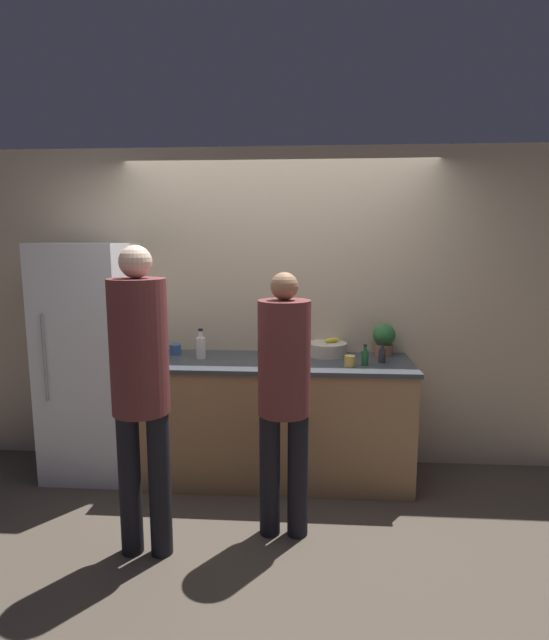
% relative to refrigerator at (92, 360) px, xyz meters
% --- Properties ---
extents(ground_plane, '(14.00, 14.00, 0.00)m').
position_rel_refrigerator_xyz_m(ground_plane, '(1.48, -0.40, -0.92)').
color(ground_plane, '#4C4238').
extents(wall_back, '(5.20, 0.06, 2.60)m').
position_rel_refrigerator_xyz_m(wall_back, '(1.48, 0.35, 0.38)').
color(wall_back, '#C6B293').
rests_on(wall_back, ground_plane).
extents(counter, '(2.08, 0.73, 0.95)m').
position_rel_refrigerator_xyz_m(counter, '(1.48, -0.00, -0.45)').
color(counter, '#9E754C').
rests_on(counter, ground_plane).
extents(refrigerator, '(0.66, 0.67, 1.85)m').
position_rel_refrigerator_xyz_m(refrigerator, '(0.00, 0.00, 0.00)').
color(refrigerator, white).
rests_on(refrigerator, ground_plane).
extents(person_left, '(0.33, 0.33, 1.84)m').
position_rel_refrigerator_xyz_m(person_left, '(0.77, -1.06, 0.16)').
color(person_left, black).
rests_on(person_left, ground_plane).
extents(person_center, '(0.32, 0.32, 1.68)m').
position_rel_refrigerator_xyz_m(person_center, '(1.58, -0.81, 0.06)').
color(person_center, black).
rests_on(person_center, ground_plane).
extents(fruit_bowl, '(0.32, 0.32, 0.14)m').
position_rel_refrigerator_xyz_m(fruit_bowl, '(1.87, 0.18, 0.08)').
color(fruit_bowl, beige).
rests_on(fruit_bowl, counter).
extents(utensil_crock, '(0.10, 0.10, 0.30)m').
position_rel_refrigerator_xyz_m(utensil_crock, '(1.46, 0.25, 0.10)').
color(utensil_crock, '#ADA393').
rests_on(utensil_crock, counter).
extents(bottle_clear, '(0.07, 0.07, 0.24)m').
position_rel_refrigerator_xyz_m(bottle_clear, '(0.88, 0.01, 0.12)').
color(bottle_clear, silver).
rests_on(bottle_clear, counter).
extents(bottle_green, '(0.05, 0.05, 0.16)m').
position_rel_refrigerator_xyz_m(bottle_green, '(2.14, -0.12, 0.09)').
color(bottle_green, '#236033').
rests_on(bottle_green, counter).
extents(bottle_dark, '(0.06, 0.06, 0.15)m').
position_rel_refrigerator_xyz_m(bottle_dark, '(2.28, -0.03, 0.09)').
color(bottle_dark, '#333338').
rests_on(bottle_dark, counter).
extents(cup_blue, '(0.09, 0.09, 0.08)m').
position_rel_refrigerator_xyz_m(cup_blue, '(0.64, 0.13, 0.07)').
color(cup_blue, '#335184').
rests_on(cup_blue, counter).
extents(cup_yellow, '(0.08, 0.08, 0.08)m').
position_rel_refrigerator_xyz_m(cup_yellow, '(2.03, -0.17, 0.07)').
color(cup_yellow, gold).
rests_on(cup_yellow, counter).
extents(potted_plant, '(0.18, 0.18, 0.26)m').
position_rel_refrigerator_xyz_m(potted_plant, '(2.33, 0.22, 0.16)').
color(potted_plant, '#9E6042').
rests_on(potted_plant, counter).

